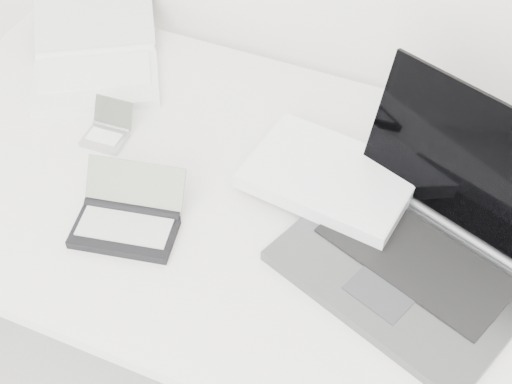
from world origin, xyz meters
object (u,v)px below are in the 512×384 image
at_px(netbook_open_white, 96,63).
at_px(laptop_large, 389,218).
at_px(desk, 278,219).
at_px(palmtop_charcoal, 128,220).

bearing_deg(netbook_open_white, laptop_large, -46.13).
xyz_separation_m(desk, netbook_open_white, (-0.53, 0.21, 0.07)).
height_order(laptop_large, palmtop_charcoal, laptop_large).
distance_m(laptop_large, palmtop_charcoal, 0.47).
xyz_separation_m(laptop_large, palmtop_charcoal, (-0.44, -0.17, -0.02)).
xyz_separation_m(laptop_large, netbook_open_white, (-0.73, 0.20, -0.02)).
relative_size(desk, palmtop_charcoal, 7.50).
relative_size(netbook_open_white, palmtop_charcoal, 2.07).
relative_size(desk, laptop_large, 2.63).
bearing_deg(laptop_large, desk, -157.07).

